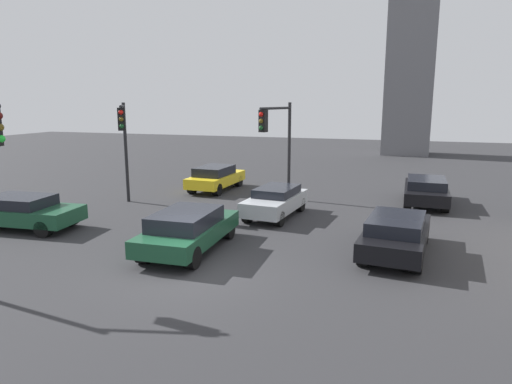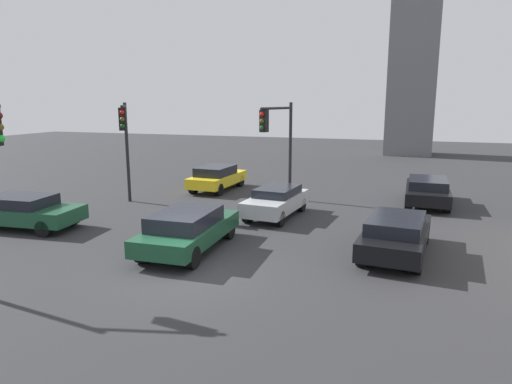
{
  "view_description": "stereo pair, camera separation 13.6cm",
  "coord_description": "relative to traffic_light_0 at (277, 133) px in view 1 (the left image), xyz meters",
  "views": [
    {
      "loc": [
        5.8,
        -11.54,
        5.01
      ],
      "look_at": [
        0.71,
        4.08,
        1.71
      ],
      "focal_mm": 31.92,
      "sensor_mm": 36.0,
      "label": 1
    },
    {
      "loc": [
        5.93,
        -11.5,
        5.01
      ],
      "look_at": [
        0.71,
        4.08,
        1.71
      ],
      "focal_mm": 31.92,
      "sensor_mm": 36.0,
      "label": 2
    }
  ],
  "objects": [
    {
      "name": "car_0",
      "position": [
        -8.39,
        -7.28,
        -2.77
      ],
      "size": [
        4.5,
        2.31,
        1.32
      ],
      "rotation": [
        0.0,
        0.0,
        0.08
      ],
      "color": "#19472D",
      "rests_on": "ground_plane"
    },
    {
      "name": "car_2",
      "position": [
        -0.95,
        -7.7,
        -2.73
      ],
      "size": [
        2.11,
        4.75,
        1.41
      ],
      "rotation": [
        0.0,
        0.0,
        1.6
      ],
      "color": "#19472D",
      "rests_on": "ground_plane"
    },
    {
      "name": "ground_plane",
      "position": [
        0.02,
        -9.53,
        -3.49
      ],
      "size": [
        99.98,
        99.98,
        0.0
      ],
      "primitive_type": "plane",
      "color": "#2D2D30"
    },
    {
      "name": "car_5",
      "position": [
        0.61,
        -2.3,
        -2.78
      ],
      "size": [
        2.08,
        4.23,
        1.3
      ],
      "rotation": [
        0.0,
        0.0,
        -1.66
      ],
      "color": "#ADB2B7",
      "rests_on": "ground_plane"
    },
    {
      "name": "car_4",
      "position": [
        6.98,
        2.31,
        -2.77
      ],
      "size": [
        2.03,
        4.71,
        1.32
      ],
      "rotation": [
        0.0,
        0.0,
        1.56
      ],
      "color": "black",
      "rests_on": "ground_plane"
    },
    {
      "name": "traffic_light_0",
      "position": [
        0.0,
        0.0,
        0.0
      ],
      "size": [
        0.85,
        2.96,
        4.93
      ],
      "rotation": [
        0.0,
        0.0,
        -1.79
      ],
      "color": "black",
      "rests_on": "ground_plane"
    },
    {
      "name": "car_1",
      "position": [
        5.75,
        -5.92,
        -2.77
      ],
      "size": [
        2.31,
        4.8,
        1.33
      ],
      "rotation": [
        0.0,
        0.0,
        1.48
      ],
      "color": "black",
      "rests_on": "ground_plane"
    },
    {
      "name": "traffic_light_1",
      "position": [
        -6.69,
        -2.66,
        0.03
      ],
      "size": [
        1.47,
        2.28,
        4.93
      ],
      "rotation": [
        0.0,
        0.0,
        -1.02
      ],
      "color": "black",
      "rests_on": "ground_plane"
    },
    {
      "name": "car_3",
      "position": [
        -4.27,
        2.48,
        -2.75
      ],
      "size": [
        2.04,
        4.4,
        1.38
      ],
      "rotation": [
        0.0,
        0.0,
        1.52
      ],
      "color": "yellow",
      "rests_on": "ground_plane"
    }
  ]
}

